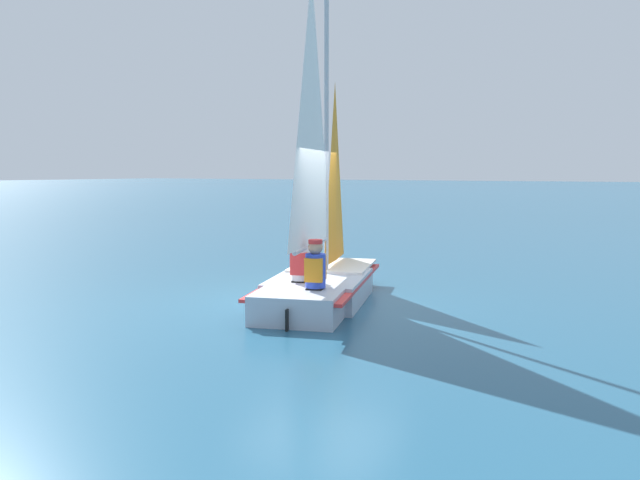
{
  "coord_description": "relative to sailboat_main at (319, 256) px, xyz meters",
  "views": [
    {
      "loc": [
        -8.92,
        -5.01,
        2.17
      ],
      "look_at": [
        0.0,
        0.0,
        1.03
      ],
      "focal_mm": 35.0,
      "sensor_mm": 36.0,
      "label": 1
    }
  ],
  "objects": [
    {
      "name": "ground_plane",
      "position": [
        0.04,
        0.01,
        -0.77
      ],
      "size": [
        260.0,
        260.0,
        0.0
      ],
      "primitive_type": "plane",
      "color": "#235675"
    },
    {
      "name": "sailor_helm",
      "position": [
        -0.57,
        0.02,
        -0.15
      ],
      "size": [
        0.4,
        0.37,
        1.16
      ],
      "rotation": [
        0.0,
        0.0,
        0.29
      ],
      "color": "black",
      "rests_on": "ground_plane"
    },
    {
      "name": "sailor_crew",
      "position": [
        -1.0,
        -0.49,
        -0.14
      ],
      "size": [
        0.4,
        0.37,
        1.16
      ],
      "rotation": [
        0.0,
        0.0,
        0.29
      ],
      "color": "black",
      "rests_on": "ground_plane"
    },
    {
      "name": "sailboat_main",
      "position": [
        0.0,
        0.0,
        0.0
      ],
      "size": [
        4.07,
        2.48,
        5.28
      ],
      "rotation": [
        0.0,
        0.0,
        0.29
      ],
      "color": "#B2BCCC",
      "rests_on": "ground_plane"
    }
  ]
}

